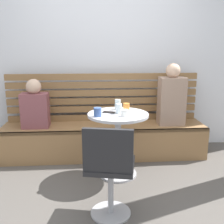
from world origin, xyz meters
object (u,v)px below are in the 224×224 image
cafe_table (118,132)px  white_chair (110,169)px  person_child_left (35,106)px  cup_tumbler_orange (126,108)px  cup_glass_tall (118,105)px  cup_mug_blue (98,112)px  person_adult (172,97)px  cup_water_clear (119,109)px  cup_ceramic_white (125,113)px  booth_bench (104,140)px  phone_on_table (109,112)px

cafe_table → white_chair: size_ratio=0.87×
person_child_left → cup_tumbler_orange: size_ratio=6.29×
cup_glass_tall → cup_mug_blue: 0.39m
person_adult → cup_tumbler_orange: person_adult is taller
cup_water_clear → cup_ceramic_white: cup_water_clear is taller
booth_bench → phone_on_table: phone_on_table is taller
cafe_table → person_adult: bearing=35.4°
person_child_left → cup_glass_tall: 1.10m
white_chair → cup_ceramic_white: (0.21, 0.69, 0.31)m
cup_glass_tall → cup_water_clear: bearing=-91.6°
phone_on_table → cup_water_clear: bearing=-90.8°
person_adult → phone_on_table: size_ratio=5.84×
person_child_left → phone_on_table: 1.05m
white_chair → cup_water_clear: bearing=79.0°
white_chair → phone_on_table: size_ratio=6.07×
booth_bench → person_child_left: (-0.89, -0.02, 0.50)m
cup_glass_tall → cup_tumbler_orange: cup_glass_tall is taller
person_adult → cup_tumbler_orange: (-0.67, -0.48, -0.02)m
cup_tumbler_orange → cup_ceramic_white: cup_tumbler_orange is taller
cup_water_clear → cup_tumbler_orange: cup_water_clear is taller
cup_glass_tall → cup_ceramic_white: (0.05, -0.31, -0.03)m
booth_bench → cup_mug_blue: cup_mug_blue is taller
booth_bench → cafe_table: cafe_table is taller
cup_ceramic_white → cup_mug_blue: cup_mug_blue is taller
cup_mug_blue → white_chair: bearing=-83.4°
white_chair → cup_water_clear: (0.16, 0.81, 0.33)m
cup_glass_tall → person_adult: bearing=25.0°
white_chair → cup_glass_tall: size_ratio=7.08×
cup_water_clear → cup_ceramic_white: size_ratio=1.38×
cafe_table → cup_ceramic_white: (0.06, -0.12, 0.26)m
booth_bench → phone_on_table: 0.74m
booth_bench → cup_mug_blue: size_ratio=28.42×
person_child_left → cup_glass_tall: person_child_left is taller
person_adult → cup_mug_blue: bearing=-146.6°
cup_water_clear → cup_mug_blue: size_ratio=1.16×
white_chair → phone_on_table: 0.91m
person_adult → phone_on_table: person_adult is taller
booth_bench → cup_water_clear: cup_water_clear is taller
cup_water_clear → white_chair: bearing=-101.0°
white_chair → booth_bench: bearing=89.2°
white_chair → cup_tumbler_orange: white_chair is taller
person_adult → booth_bench: bearing=178.4°
white_chair → cup_mug_blue: bearing=96.6°
cafe_table → person_adult: 0.99m
booth_bench → cup_glass_tall: 0.71m
cup_water_clear → cup_ceramic_white: (0.05, -0.12, -0.02)m
cafe_table → white_chair: 0.83m
cup_water_clear → person_child_left: bearing=152.1°
person_child_left → phone_on_table: size_ratio=4.50×
phone_on_table → cup_ceramic_white: bearing=-113.6°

